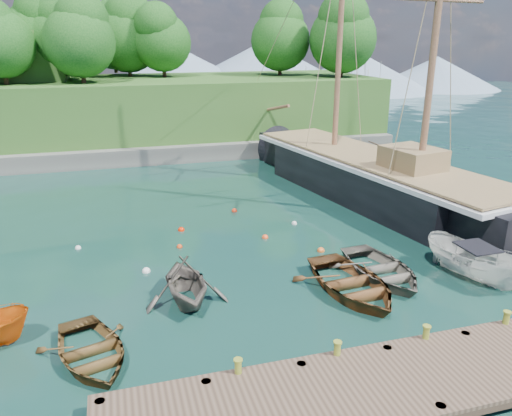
% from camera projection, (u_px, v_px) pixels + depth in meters
% --- Properties ---
extents(ground, '(160.00, 160.00, 0.00)m').
position_uv_depth(ground, '(304.00, 289.00, 19.75)').
color(ground, '#11352D').
rests_on(ground, ground).
extents(dock_near, '(20.00, 3.20, 1.10)m').
position_uv_depth(dock_near, '(454.00, 370.00, 14.24)').
color(dock_near, '#443426').
rests_on(dock_near, ground).
extents(dock_east, '(3.20, 24.00, 1.10)m').
position_uv_depth(dock_east, '(444.00, 201.00, 29.02)').
color(dock_east, '#443426').
rests_on(dock_east, ground).
extents(bollard_0, '(0.26, 0.26, 0.45)m').
position_uv_depth(bollard_0, '(238.00, 391.00, 14.06)').
color(bollard_0, olive).
rests_on(bollard_0, ground).
extents(bollard_1, '(0.26, 0.26, 0.45)m').
position_uv_depth(bollard_1, '(336.00, 372.00, 14.86)').
color(bollard_1, olive).
rests_on(bollard_1, ground).
extents(bollard_2, '(0.26, 0.26, 0.45)m').
position_uv_depth(bollard_2, '(423.00, 355.00, 15.65)').
color(bollard_2, olive).
rests_on(bollard_2, ground).
extents(bollard_3, '(0.26, 0.26, 0.45)m').
position_uv_depth(bollard_3, '(502.00, 339.00, 16.45)').
color(bollard_3, olive).
rests_on(bollard_3, ground).
extents(rowboat_0, '(3.84, 4.63, 0.83)m').
position_uv_depth(rowboat_0, '(92.00, 360.00, 15.39)').
color(rowboat_0, '#50381A').
rests_on(rowboat_0, ground).
extents(rowboat_1, '(3.31, 3.78, 1.91)m').
position_uv_depth(rowboat_1, '(186.00, 302.00, 18.80)').
color(rowboat_1, '#5A534A').
rests_on(rowboat_1, ground).
extents(rowboat_2, '(4.00, 5.30, 1.04)m').
position_uv_depth(rowboat_2, '(351.00, 292.00, 19.47)').
color(rowboat_2, brown).
rests_on(rowboat_2, ground).
extents(rowboat_3, '(3.60, 4.83, 0.95)m').
position_uv_depth(rowboat_3, '(381.00, 277.00, 20.70)').
color(rowboat_3, '#585349').
rests_on(rowboat_3, ground).
extents(cabin_boat_white, '(2.97, 4.82, 1.75)m').
position_uv_depth(cabin_boat_white, '(472.00, 279.00, 20.58)').
color(cabin_boat_white, silver).
rests_on(cabin_boat_white, ground).
extents(schooner, '(8.68, 27.47, 20.29)m').
position_uv_depth(schooner, '(371.00, 181.00, 30.55)').
color(schooner, black).
rests_on(schooner, ground).
extents(mooring_buoy_0, '(0.36, 0.36, 0.36)m').
position_uv_depth(mooring_buoy_0, '(146.00, 272.00, 21.18)').
color(mooring_buoy_0, white).
rests_on(mooring_buoy_0, ground).
extents(mooring_buoy_1, '(0.28, 0.28, 0.28)m').
position_uv_depth(mooring_buoy_1, '(180.00, 247.00, 23.65)').
color(mooring_buoy_1, '#E84213').
rests_on(mooring_buoy_1, ground).
extents(mooring_buoy_2, '(0.33, 0.33, 0.33)m').
position_uv_depth(mooring_buoy_2, '(265.00, 238.00, 24.76)').
color(mooring_buoy_2, '#FB4A1A').
rests_on(mooring_buoy_2, ground).
extents(mooring_buoy_3, '(0.29, 0.29, 0.29)m').
position_uv_depth(mooring_buoy_3, '(294.00, 224.00, 26.61)').
color(mooring_buoy_3, silver).
rests_on(mooring_buoy_3, ground).
extents(mooring_buoy_4, '(0.34, 0.34, 0.34)m').
position_uv_depth(mooring_buoy_4, '(181.00, 230.00, 25.72)').
color(mooring_buoy_4, '#FC2300').
rests_on(mooring_buoy_4, ground).
extents(mooring_buoy_5, '(0.32, 0.32, 0.32)m').
position_uv_depth(mooring_buoy_5, '(234.00, 211.00, 28.54)').
color(mooring_buoy_5, red).
rests_on(mooring_buoy_5, ground).
extents(mooring_buoy_6, '(0.28, 0.28, 0.28)m').
position_uv_depth(mooring_buoy_6, '(78.00, 249.00, 23.51)').
color(mooring_buoy_6, silver).
rests_on(mooring_buoy_6, ground).
extents(mooring_buoy_7, '(0.35, 0.35, 0.35)m').
position_uv_depth(mooring_buoy_7, '(321.00, 251.00, 23.22)').
color(mooring_buoy_7, orange).
rests_on(mooring_buoy_7, ground).
extents(headland, '(51.00, 19.31, 12.90)m').
position_uv_depth(headland, '(33.00, 85.00, 43.02)').
color(headland, '#474744').
rests_on(headland, ground).
extents(distant_ridge, '(117.00, 40.00, 10.00)m').
position_uv_depth(distant_ridge, '(174.00, 70.00, 83.05)').
color(distant_ridge, '#728CA5').
rests_on(distant_ridge, ground).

